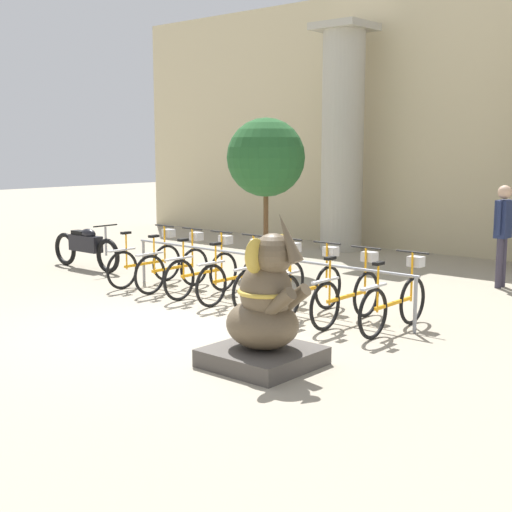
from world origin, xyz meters
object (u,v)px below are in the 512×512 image
Objects in this scene: bicycle_0 at (147,262)px; potted_tree at (266,162)px; bicycle_2 at (204,271)px; bicycle_5 at (309,287)px; bicycle_1 at (174,266)px; elephant_statue at (265,315)px; bicycle_7 at (395,301)px; bicycle_6 at (348,295)px; bicycle_3 at (236,276)px; motorcycle at (86,246)px; bicycle_4 at (272,281)px; person_pedestrian at (503,226)px.

bicycle_0 is 0.56× the size of potted_tree.
bicycle_0 and bicycle_2 have the same top height.
bicycle_0 is 1.00× the size of bicycle_2.
bicycle_2 is 1.00× the size of bicycle_5.
bicycle_5 is at bearing 0.93° from bicycle_0.
bicycle_0 is 1.00× the size of bicycle_5.
bicycle_5 is (3.52, 0.06, 0.00)m from bicycle_0.
elephant_statue is (3.92, -2.24, 0.19)m from bicycle_1.
bicycle_5 is 4.17m from potted_tree.
bicycle_6 is at bearing -175.85° from bicycle_7.
potted_tree reaches higher than bicycle_3.
motorcycle is (-6.38, 0.26, 0.05)m from bicycle_6.
potted_tree is at bearing 131.77° from bicycle_4.
bicycle_4 is 0.95× the size of person_pedestrian.
bicycle_2 is 5.18m from person_pedestrian.
bicycle_4 is 0.80× the size of motorcycle.
bicycle_2 is 1.00× the size of bicycle_6.
bicycle_5 is 0.96× the size of elephant_statue.
bicycle_1 is 3.03m from potted_tree.
bicycle_2 is at bearing -0.25° from bicycle_1.
potted_tree is at bearing 91.87° from bicycle_1.
bicycle_2 is at bearing -131.47° from person_pedestrian.
bicycle_7 is (2.82, 0.04, 0.00)m from bicycle_3.
bicycle_0 is 4.93m from bicycle_7.
bicycle_0 is 2.17m from motorcycle.
potted_tree is (-1.49, 2.50, 1.71)m from bicycle_3.
bicycle_2 is at bearing -4.10° from motorcycle.
bicycle_3 is 0.96× the size of elephant_statue.
elephant_statue reaches higher than bicycle_5.
potted_tree is at bearing 76.07° from bicycle_0.
bicycle_7 is 5.25m from potted_tree.
person_pedestrian reaches higher than motorcycle.
bicycle_2 is 2.82m from bicycle_6.
bicycle_3 is 1.00× the size of bicycle_6.
bicycle_3 is (0.70, 0.01, 0.00)m from bicycle_2.
bicycle_4 is 1.00× the size of bicycle_5.
bicycle_1 is 1.00× the size of bicycle_4.
bicycle_1 is at bearing -5.05° from motorcycle.
bicycle_1 is at bearing -179.85° from bicycle_3.
person_pedestrian is (1.99, 3.80, 0.67)m from bicycle_4.
motorcycle is (-6.78, 2.50, -0.13)m from elephant_statue.
elephant_statue reaches higher than bicycle_0.
bicycle_0 is 3.10m from potted_tree.
person_pedestrian reaches higher than bicycle_0.
bicycle_2 is 0.56× the size of potted_tree.
bicycle_1 and bicycle_3 have the same top height.
bicycle_2 is 1.00× the size of bicycle_4.
bicycle_0 and bicycle_7 have the same top height.
potted_tree reaches higher than bicycle_7.
bicycle_6 is 2.28m from elephant_statue.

